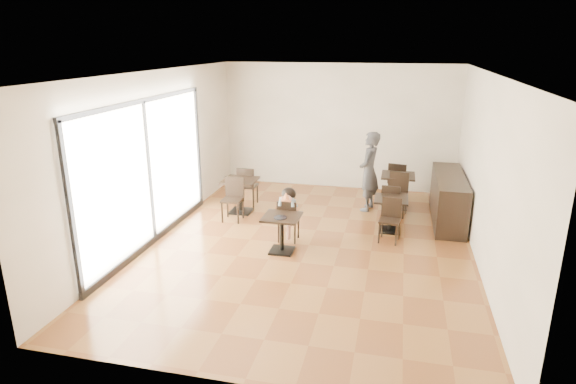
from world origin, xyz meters
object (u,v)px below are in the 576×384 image
(adult_patron, at_px, (369,171))
(chair_mid_a, at_px, (391,203))
(cafe_table_back, at_px, (397,191))
(chair_left_b, at_px, (232,200))
(child_table, at_px, (282,234))
(cafe_table_mid, at_px, (390,215))
(child_chair, at_px, (289,220))
(child, at_px, (289,215))
(chair_back_a, at_px, (398,181))
(cafe_table_left, at_px, (241,196))
(chair_back_b, at_px, (397,195))
(chair_mid_b, at_px, (390,221))
(chair_left_a, at_px, (248,186))

(adult_patron, height_order, chair_mid_a, adult_patron)
(chair_mid_a, bearing_deg, cafe_table_back, -88.41)
(chair_mid_a, xyz_separation_m, chair_left_b, (-3.32, -0.70, 0.04))
(child_table, bearing_deg, cafe_table_mid, 38.02)
(cafe_table_mid, bearing_deg, child_chair, -153.79)
(cafe_table_back, bearing_deg, child, -129.08)
(child_chair, xyz_separation_m, chair_back_a, (2.01, 3.02, 0.05))
(cafe_table_left, bearing_deg, chair_back_b, 9.68)
(adult_patron, xyz_separation_m, cafe_table_back, (0.65, 0.30, -0.51))
(child_table, bearing_deg, chair_left_b, 136.76)
(chair_mid_b, height_order, chair_back_b, chair_back_b)
(cafe_table_left, distance_m, cafe_table_back, 3.61)
(adult_patron, relative_size, cafe_table_mid, 2.58)
(child, relative_size, chair_mid_b, 1.25)
(child_table, distance_m, chair_back_a, 4.10)
(chair_back_b, bearing_deg, child_table, -120.05)
(chair_mid_a, relative_size, chair_left_b, 0.91)
(cafe_table_back, xyz_separation_m, chair_mid_b, (-0.11, -2.09, 0.03))
(chair_mid_a, distance_m, chair_left_b, 3.39)
(chair_left_b, distance_m, chair_back_b, 3.61)
(cafe_table_back, height_order, chair_left_b, chair_left_b)
(chair_left_a, bearing_deg, cafe_table_mid, 163.15)
(chair_back_b, bearing_deg, cafe_table_left, -161.28)
(chair_mid_b, bearing_deg, adult_patron, 114.72)
(child_chair, bearing_deg, chair_left_a, -53.00)
(cafe_table_mid, distance_m, chair_mid_a, 0.55)
(cafe_table_back, bearing_deg, chair_left_b, -153.84)
(chair_mid_b, xyz_separation_m, chair_back_a, (0.11, 2.64, 0.05))
(adult_patron, bearing_deg, child_chair, -22.97)
(child_chair, relative_size, cafe_table_back, 1.06)
(chair_mid_b, relative_size, chair_back_b, 0.89)
(child_chair, height_order, child, child)
(cafe_table_mid, relative_size, chair_mid_b, 0.83)
(adult_patron, distance_m, cafe_table_back, 0.88)
(chair_back_a, bearing_deg, child_table, 69.70)
(child_table, height_order, child, child)
(cafe_table_mid, distance_m, chair_mid_b, 0.55)
(child_chair, xyz_separation_m, chair_back_b, (2.01, 1.92, 0.05))
(chair_left_a, xyz_separation_m, chair_back_b, (3.43, 0.04, 0.01))
(chair_left_b, relative_size, chair_back_b, 0.97)
(chair_mid_a, relative_size, chair_back_a, 0.89)
(cafe_table_left, distance_m, chair_mid_a, 3.33)
(cafe_table_mid, distance_m, chair_back_a, 2.09)
(cafe_table_back, relative_size, chair_back_a, 0.83)
(child, distance_m, chair_left_b, 1.63)
(child_table, bearing_deg, chair_back_a, 60.66)
(child_chair, xyz_separation_m, cafe_table_mid, (1.90, 0.94, -0.07))
(chair_mid_a, bearing_deg, child_chair, 45.89)
(chair_mid_b, xyz_separation_m, chair_left_b, (-3.32, 0.40, 0.04))
(child, distance_m, chair_mid_b, 1.94)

